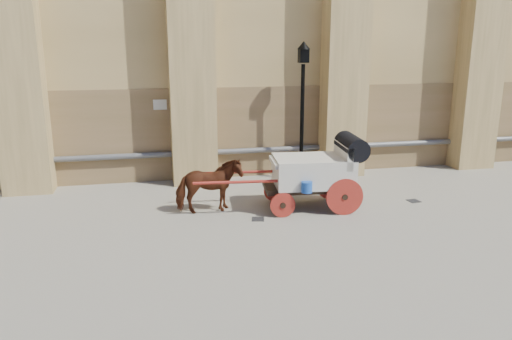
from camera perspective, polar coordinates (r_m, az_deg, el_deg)
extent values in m
plane|color=gray|center=(13.08, -1.09, -5.36)|extent=(90.00, 90.00, 0.00)
cube|color=olive|center=(17.05, 2.82, 4.56)|extent=(44.00, 0.35, 3.00)
cylinder|color=#59595B|center=(16.91, 3.03, 2.40)|extent=(42.00, 0.18, 0.18)
cube|color=beige|center=(16.17, -10.92, 7.35)|extent=(0.42, 0.04, 0.32)
imported|color=#5A2815|center=(13.25, -5.41, -1.85)|extent=(1.79, 0.95, 1.46)
cube|color=black|center=(13.68, 6.02, -1.89)|extent=(2.51, 1.33, 0.13)
cube|color=beige|center=(13.58, 6.52, -0.10)|extent=(2.21, 1.57, 0.77)
cube|color=beige|center=(13.68, 9.93, 1.77)|extent=(0.30, 1.38, 0.60)
cube|color=beige|center=(13.34, 2.65, 0.92)|extent=(0.50, 1.24, 0.11)
cylinder|color=black|center=(13.70, 10.86, 2.68)|extent=(0.75, 1.42, 0.61)
cylinder|color=#A2271C|center=(13.28, 10.10, -3.04)|extent=(0.99, 0.16, 0.99)
cylinder|color=#A2271C|center=(14.53, 8.61, -1.44)|extent=(0.99, 0.16, 0.99)
cylinder|color=#A2271C|center=(12.97, 3.07, -4.02)|extent=(0.66, 0.13, 0.66)
cylinder|color=#A2271C|center=(14.25, 2.18, -2.29)|extent=(0.66, 0.13, 0.66)
cylinder|color=#A2271C|center=(12.85, -1.37, -1.37)|extent=(2.62, 0.34, 0.08)
cylinder|color=#A2271C|center=(13.80, -1.73, -0.25)|extent=(2.62, 0.34, 0.08)
cylinder|color=#1C4EAD|center=(12.85, 5.82, -1.95)|extent=(0.28, 0.28, 0.28)
cylinder|color=black|center=(16.17, 5.27, 5.31)|extent=(0.13, 0.13, 3.75)
cone|color=black|center=(16.52, 5.13, -0.47)|extent=(0.38, 0.38, 0.38)
cube|color=black|center=(15.97, 5.45, 12.90)|extent=(0.29, 0.29, 0.44)
cone|color=black|center=(15.96, 5.48, 14.02)|extent=(0.42, 0.42, 0.25)
cube|color=black|center=(12.90, 0.22, -5.63)|extent=(0.38, 0.38, 0.01)
cube|color=black|center=(15.01, 17.56, -3.39)|extent=(0.35, 0.35, 0.01)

